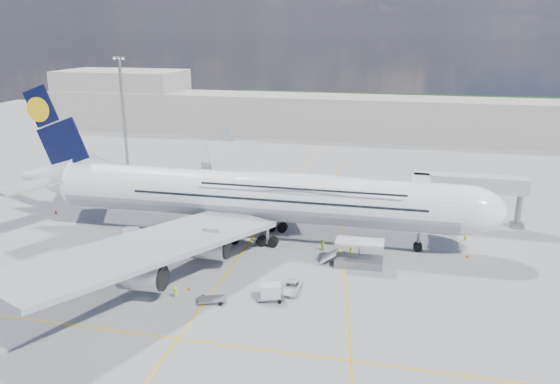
% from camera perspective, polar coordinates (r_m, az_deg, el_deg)
% --- Properties ---
extents(ground, '(300.00, 300.00, 0.00)m').
position_cam_1_polar(ground, '(77.22, -4.74, -7.36)').
color(ground, gray).
rests_on(ground, ground).
extents(taxi_line_main, '(0.25, 220.00, 0.01)m').
position_cam_1_polar(taxi_line_main, '(77.21, -4.74, -7.35)').
color(taxi_line_main, '#DFA50B').
rests_on(taxi_line_main, ground).
extents(taxi_line_cross, '(120.00, 0.25, 0.01)m').
position_cam_1_polar(taxi_line_cross, '(60.67, -10.57, -14.83)').
color(taxi_line_cross, '#DFA50B').
rests_on(taxi_line_cross, ground).
extents(taxi_line_diag, '(14.16, 99.06, 0.01)m').
position_cam_1_polar(taxi_line_diag, '(83.61, 6.59, -5.46)').
color(taxi_line_diag, '#DFA50B').
rests_on(taxi_line_diag, ground).
extents(airliner, '(77.26, 79.15, 23.71)m').
position_cam_1_polar(airliner, '(83.70, -2.64, -0.35)').
color(airliner, white).
rests_on(airliner, ground).
extents(jet_bridge, '(18.80, 12.10, 8.50)m').
position_cam_1_polar(jet_bridge, '(91.74, 17.37, 0.42)').
color(jet_bridge, '#B7B7BC').
rests_on(jet_bridge, ground).
extents(cargo_loader, '(8.53, 3.20, 3.67)m').
position_cam_1_polar(cargo_loader, '(76.38, 8.12, -6.73)').
color(cargo_loader, silver).
rests_on(cargo_loader, ground).
extents(light_mast, '(3.00, 0.70, 25.50)m').
position_cam_1_polar(light_mast, '(129.23, -16.04, 8.02)').
color(light_mast, gray).
rests_on(light_mast, ground).
extents(terminal, '(180.00, 16.00, 12.00)m').
position_cam_1_polar(terminal, '(165.48, 5.16, 7.88)').
color(terminal, '#B2AD9E').
rests_on(terminal, ground).
extents(hangar, '(40.00, 22.00, 18.00)m').
position_cam_1_polar(hangar, '(191.90, -16.07, 9.44)').
color(hangar, '#B2AD9E').
rests_on(hangar, ground).
extents(tree_line, '(160.00, 6.00, 8.00)m').
position_cam_1_polar(tree_line, '(209.66, 17.90, 8.48)').
color(tree_line, '#193814').
rests_on(tree_line, ground).
extents(dolly_row_a, '(3.23, 2.36, 1.84)m').
position_cam_1_polar(dolly_row_a, '(80.76, -20.29, -6.52)').
color(dolly_row_a, gray).
rests_on(dolly_row_a, ground).
extents(dolly_row_b, '(3.00, 1.99, 1.75)m').
position_cam_1_polar(dolly_row_b, '(81.87, -15.93, -5.82)').
color(dolly_row_b, gray).
rests_on(dolly_row_b, ground).
extents(dolly_row_c, '(3.66, 2.45, 0.49)m').
position_cam_1_polar(dolly_row_c, '(79.32, -6.66, -6.44)').
color(dolly_row_c, gray).
rests_on(dolly_row_c, ground).
extents(dolly_back, '(3.22, 2.06, 1.91)m').
position_cam_1_polar(dolly_back, '(87.49, -15.29, -4.22)').
color(dolly_back, gray).
rests_on(dolly_back, ground).
extents(dolly_nose_far, '(3.60, 2.63, 2.05)m').
position_cam_1_polar(dolly_nose_far, '(66.61, -1.01, -10.39)').
color(dolly_nose_far, gray).
rests_on(dolly_nose_far, ground).
extents(dolly_nose_near, '(3.72, 2.82, 0.49)m').
position_cam_1_polar(dolly_nose_near, '(66.99, -7.16, -11.06)').
color(dolly_nose_near, gray).
rests_on(dolly_nose_near, ground).
extents(baggage_tug, '(3.01, 1.92, 1.74)m').
position_cam_1_polar(baggage_tug, '(79.92, -12.34, -6.24)').
color(baggage_tug, white).
rests_on(baggage_tug, ground).
extents(catering_truck_inner, '(7.49, 4.88, 4.14)m').
position_cam_1_polar(catering_truck_inner, '(98.31, -7.11, -0.83)').
color(catering_truck_inner, gray).
rests_on(catering_truck_inner, ground).
extents(catering_truck_outer, '(7.68, 4.82, 4.26)m').
position_cam_1_polar(catering_truck_outer, '(116.17, -6.51, 1.97)').
color(catering_truck_outer, gray).
rests_on(catering_truck_outer, ground).
extents(service_van, '(2.22, 4.48, 1.22)m').
position_cam_1_polar(service_van, '(68.86, 1.22, -9.88)').
color(service_van, silver).
rests_on(service_van, ground).
extents(crew_nose, '(0.65, 0.47, 1.65)m').
position_cam_1_polar(crew_nose, '(88.39, 18.81, -4.46)').
color(crew_nose, '#D3E418').
rests_on(crew_nose, ground).
extents(crew_loader, '(1.06, 1.05, 1.73)m').
position_cam_1_polar(crew_loader, '(80.82, 4.42, -5.55)').
color(crew_loader, '#A5E718').
rests_on(crew_loader, ground).
extents(crew_wing, '(0.74, 1.09, 1.72)m').
position_cam_1_polar(crew_wing, '(75.95, -19.79, -8.08)').
color(crew_wing, '#B2F91A').
rests_on(crew_wing, ground).
extents(crew_van, '(0.80, 1.00, 1.78)m').
position_cam_1_polar(crew_van, '(79.89, 7.44, -5.89)').
color(crew_van, '#BAFF1A').
rests_on(crew_van, ground).
extents(crew_tug, '(1.04, 0.69, 1.50)m').
position_cam_1_polar(crew_tug, '(68.49, -10.88, -10.23)').
color(crew_tug, '#D4FA1A').
rests_on(crew_tug, ground).
extents(cone_nose, '(0.47, 0.47, 0.60)m').
position_cam_1_polar(cone_nose, '(82.83, 19.02, -6.32)').
color(cone_nose, '#F04D0C').
rests_on(cone_nose, ground).
extents(cone_wing_left_inner, '(0.40, 0.40, 0.51)m').
position_cam_1_polar(cone_wing_left_inner, '(100.38, -5.73, -1.43)').
color(cone_wing_left_inner, '#F04D0C').
rests_on(cone_wing_left_inner, ground).
extents(cone_wing_left_outer, '(0.41, 0.41, 0.52)m').
position_cam_1_polar(cone_wing_left_outer, '(111.54, -7.81, 0.37)').
color(cone_wing_left_outer, '#F04D0C').
rests_on(cone_wing_left_outer, ground).
extents(cone_wing_right_inner, '(0.38, 0.38, 0.48)m').
position_cam_1_polar(cone_wing_right_inner, '(70.26, -9.50, -9.90)').
color(cone_wing_right_inner, '#F04D0C').
rests_on(cone_wing_right_inner, ground).
extents(cone_wing_right_outer, '(0.48, 0.48, 0.61)m').
position_cam_1_polar(cone_wing_right_outer, '(71.30, -23.77, -10.73)').
color(cone_wing_right_outer, '#F04D0C').
rests_on(cone_wing_right_outer, ground).
extents(cone_tail, '(0.46, 0.46, 0.59)m').
position_cam_1_polar(cone_tail, '(104.32, -22.38, -1.93)').
color(cone_tail, '#F04D0C').
rests_on(cone_tail, ground).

